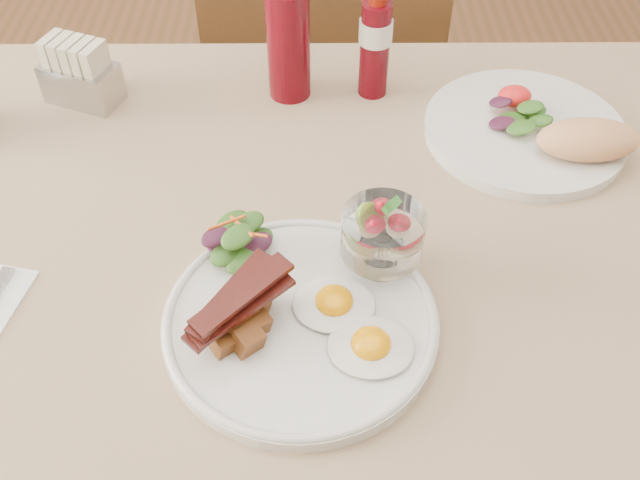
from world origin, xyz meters
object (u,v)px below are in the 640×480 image
second_plate (539,131)px  chair_far (323,84)px  ketchup_bottle (288,42)px  hot_sauce_bottle (375,44)px  fruit_cup (382,234)px  sugar_caddy (80,75)px  main_plate (301,322)px  table (328,303)px

second_plate → chair_far: bearing=120.6°
second_plate → ketchup_bottle: size_ratio=1.52×
second_plate → hot_sauce_bottle: size_ratio=1.66×
fruit_cup → sugar_caddy: bearing=140.1°
chair_far → sugar_caddy: bearing=-132.3°
main_plate → sugar_caddy: size_ratio=2.45×
ketchup_bottle → hot_sauce_bottle: (0.12, 0.00, -0.00)m
fruit_cup → table: bearing=149.8°
main_plate → ketchup_bottle: 0.42m
chair_far → ketchup_bottle: size_ratio=5.36×
chair_far → main_plate: chair_far is taller
sugar_caddy → hot_sauce_bottle: bearing=24.4°
ketchup_bottle → hot_sauce_bottle: ketchup_bottle is taller
table → sugar_caddy: bearing=138.8°
hot_sauce_bottle → second_plate: bearing=-28.5°
table → main_plate: bearing=-106.7°
table → second_plate: second_plate is taller
chair_far → second_plate: bearing=-59.4°
fruit_cup → sugar_caddy: (-0.39, 0.33, -0.02)m
table → chair_far: chair_far is taller
ketchup_bottle → chair_far: bearing=81.9°
second_plate → table: bearing=-144.4°
main_plate → table: bearing=73.3°
chair_far → main_plate: (-0.03, -0.76, 0.24)m
fruit_cup → hot_sauce_bottle: size_ratio=0.55×
table → main_plate: main_plate is taller
chair_far → fruit_cup: size_ratio=10.59×
fruit_cup → second_plate: 0.32m
fruit_cup → ketchup_bottle: 0.36m
table → ketchup_bottle: bearing=99.3°
fruit_cup → sugar_caddy: fruit_cup is taller
hot_sauce_bottle → chair_far: bearing=100.6°
chair_far → hot_sauce_bottle: size_ratio=5.85×
chair_far → main_plate: size_ratio=3.32×
second_plate → ketchup_bottle: ketchup_bottle is taller
ketchup_bottle → sugar_caddy: 0.29m
main_plate → ketchup_bottle: (-0.02, 0.41, 0.07)m
fruit_cup → second_plate: (0.22, 0.23, -0.05)m
fruit_cup → hot_sauce_bottle: (0.01, 0.34, 0.01)m
table → hot_sauce_bottle: (0.07, 0.31, 0.17)m
ketchup_bottle → sugar_caddy: bearing=-177.0°
fruit_cup → ketchup_bottle: bearing=107.0°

